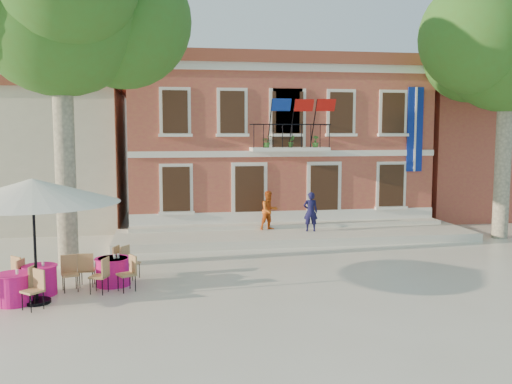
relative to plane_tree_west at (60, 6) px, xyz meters
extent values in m
plane|color=beige|center=(6.10, -0.99, -7.93)|extent=(90.00, 90.00, 0.00)
cube|color=#A23D3A|center=(8.10, 9.01, -4.43)|extent=(13.00, 8.00, 7.00)
cube|color=brown|center=(8.10, 9.01, -0.68)|extent=(13.50, 8.50, 0.50)
cube|color=silver|center=(8.10, 5.06, -1.08)|extent=(13.30, 0.35, 0.35)
cube|color=silver|center=(8.10, 4.56, -4.43)|extent=(3.20, 0.90, 0.15)
cube|color=black|center=(8.10, 4.16, -3.43)|extent=(3.20, 0.04, 0.04)
cube|color=navy|center=(13.70, 4.95, -3.63)|extent=(0.70, 0.05, 3.60)
cube|color=navy|center=(7.20, 3.81, -2.68)|extent=(0.76, 0.27, 0.47)
cube|color=red|center=(8.10, 3.81, -2.68)|extent=(0.76, 0.29, 0.47)
cube|color=red|center=(9.00, 3.81, -2.68)|extent=(0.76, 0.27, 0.47)
imported|color=#26591E|center=(7.10, 4.26, -4.11)|extent=(0.43, 0.37, 0.48)
imported|color=#26591E|center=(8.10, 4.26, -4.11)|extent=(0.26, 0.21, 0.48)
imported|color=#26591E|center=(9.10, 4.26, -4.11)|extent=(0.27, 0.27, 0.48)
cube|color=beige|center=(-3.40, 10.01, -4.93)|extent=(9.00, 9.00, 6.00)
cube|color=brown|center=(-3.40, 10.01, -1.73)|extent=(9.40, 9.40, 0.40)
cube|color=#A23D3A|center=(20.10, 10.01, -4.93)|extent=(9.00, 9.00, 6.00)
cube|color=brown|center=(20.10, 10.01, -1.73)|extent=(9.40, 9.40, 0.40)
cube|color=silver|center=(8.10, 3.41, -7.78)|extent=(14.00, 3.40, 0.30)
cylinder|color=#A59E84|center=(0.00, 0.00, -4.51)|extent=(0.62, 0.62, 6.83)
sphere|color=#325A1C|center=(0.00, 0.00, 0.07)|extent=(5.46, 5.46, 5.46)
cylinder|color=#A59E84|center=(16.17, 2.30, -4.71)|extent=(0.61, 0.61, 6.43)
sphere|color=#325A1C|center=(16.17, 2.30, -0.39)|extent=(5.15, 5.15, 5.15)
cylinder|color=black|center=(-0.20, -3.71, -7.89)|extent=(0.66, 0.66, 0.08)
cylinder|color=black|center=(-0.20, -3.71, -6.56)|extent=(0.07, 0.07, 2.74)
cone|color=white|center=(-0.20, -3.71, -5.13)|extent=(4.17, 4.17, 0.60)
imported|color=#111038|center=(8.68, 3.37, -6.85)|extent=(0.61, 0.45, 1.56)
imported|color=#CE5618|center=(7.13, 3.96, -6.85)|extent=(0.92, 0.82, 1.56)
cylinder|color=#E81579|center=(1.49, -2.39, -7.55)|extent=(0.84, 0.84, 0.75)
cylinder|color=#E81579|center=(1.49, -2.39, -7.17)|extent=(0.90, 0.90, 0.02)
cube|color=tan|center=(1.75, -1.68, -7.45)|extent=(0.54, 0.54, 0.95)
cube|color=tan|center=(1.24, -3.09, -7.45)|extent=(0.54, 0.54, 0.95)
cylinder|color=#E81579|center=(1.59, -2.34, -7.55)|extent=(0.84, 0.84, 0.75)
cylinder|color=#E81579|center=(1.59, -2.34, -7.17)|extent=(0.90, 0.90, 0.02)
cube|color=tan|center=(0.84, -2.32, -7.45)|extent=(0.44, 0.44, 0.95)
cube|color=tan|center=(1.94, -3.01, -7.45)|extent=(0.57, 0.57, 0.95)
cube|color=tan|center=(1.99, -1.71, -7.45)|extent=(0.58, 0.58, 0.95)
cylinder|color=#E81579|center=(-0.72, -3.73, -7.55)|extent=(0.84, 0.84, 0.75)
cylinder|color=#E81579|center=(-0.72, -3.73, -7.17)|extent=(0.90, 0.90, 0.02)
cube|color=tan|center=(-0.18, -4.25, -7.45)|extent=(0.59, 0.59, 0.95)
cube|color=tan|center=(-0.54, -3.01, -7.45)|extent=(0.51, 0.51, 0.95)
cylinder|color=#E81579|center=(-0.27, -2.96, -7.55)|extent=(0.84, 0.84, 0.75)
cylinder|color=#E81579|center=(-0.27, -2.96, -7.17)|extent=(0.90, 0.90, 0.02)
cube|color=tan|center=(0.46, -2.76, -7.45)|extent=(0.52, 0.52, 0.95)
cube|color=tan|center=(-0.80, -2.43, -7.45)|extent=(0.59, 0.59, 0.95)
cube|color=tan|center=(-0.45, -3.69, -7.45)|extent=(0.51, 0.51, 0.95)
camera|label=1|loc=(2.87, -18.17, -3.67)|focal=40.00mm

